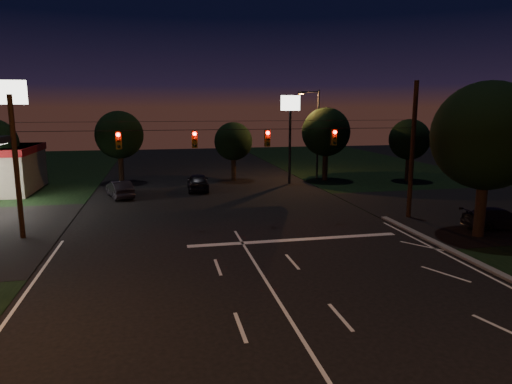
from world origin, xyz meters
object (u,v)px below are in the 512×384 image
object	(u,v)px
tree_right_near	(485,137)
car_cross	(498,218)
car_oncoming_b	(120,189)
utility_pole_right	(408,217)
car_oncoming_a	(198,182)

from	to	relation	value
tree_right_near	car_cross	size ratio (longest dim) A/B	1.99
car_cross	tree_right_near	bearing A→B (deg)	119.83
car_oncoming_b	utility_pole_right	bearing A→B (deg)	133.85
car_cross	car_oncoming_b	bearing A→B (deg)	61.45
car_oncoming_a	car_cross	distance (m)	23.78
utility_pole_right	car_cross	world-z (taller)	utility_pole_right
car_oncoming_a	car_oncoming_b	bearing A→B (deg)	18.18
tree_right_near	car_oncoming_b	xyz separation A→B (m)	(-21.07, 16.05, -4.98)
car_oncoming_b	car_cross	bearing A→B (deg)	131.21
car_cross	utility_pole_right	bearing A→B (deg)	50.26
utility_pole_right	tree_right_near	bearing A→B (deg)	-72.47
utility_pole_right	car_oncoming_b	world-z (taller)	utility_pole_right
utility_pole_right	car_oncoming_b	xyz separation A→B (m)	(-19.55, 11.22, 0.70)
tree_right_near	car_oncoming_a	bearing A→B (deg)	129.06
car_oncoming_b	tree_right_near	bearing A→B (deg)	126.40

